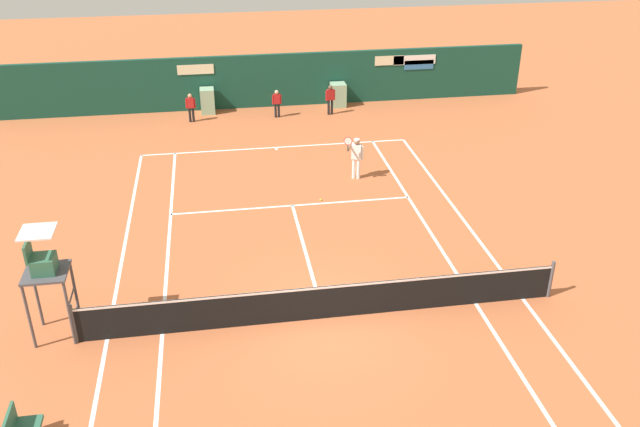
% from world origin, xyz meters
% --- Properties ---
extents(ground_plane, '(80.00, 80.00, 0.01)m').
position_xyz_m(ground_plane, '(-0.00, 0.58, 0.00)').
color(ground_plane, '#BC6038').
extents(tennis_net, '(12.10, 0.10, 1.07)m').
position_xyz_m(tennis_net, '(0.00, 0.00, 0.51)').
color(tennis_net, '#4C4C51').
rests_on(tennis_net, ground_plane).
extents(sponsor_back_wall, '(25.00, 1.02, 2.45)m').
position_xyz_m(sponsor_back_wall, '(0.05, 16.96, 1.18)').
color(sponsor_back_wall, '#144233').
rests_on(sponsor_back_wall, ground_plane).
extents(umpire_chair, '(1.00, 1.00, 2.86)m').
position_xyz_m(umpire_chair, '(-6.49, 0.40, 1.88)').
color(umpire_chair, '#47474C').
rests_on(umpire_chair, ground_plane).
extents(player_on_baseline, '(0.78, 0.62, 1.77)m').
position_xyz_m(player_on_baseline, '(2.54, 8.22, 0.92)').
color(player_on_baseline, white).
rests_on(player_on_baseline, ground_plane).
extents(ball_kid_centre_post, '(0.43, 0.18, 1.28)m').
position_xyz_m(ball_kid_centre_post, '(-3.35, 15.35, 0.74)').
color(ball_kid_centre_post, black).
rests_on(ball_kid_centre_post, ground_plane).
extents(ball_kid_right_post, '(0.45, 0.23, 1.36)m').
position_xyz_m(ball_kid_right_post, '(2.87, 15.35, 0.78)').
color(ball_kid_right_post, black).
rests_on(ball_kid_right_post, ground_plane).
extents(ball_kid_left_post, '(0.42, 0.17, 1.25)m').
position_xyz_m(ball_kid_left_post, '(0.44, 15.35, 0.72)').
color(ball_kid_left_post, black).
rests_on(ball_kid_left_post, ground_plane).
extents(tennis_ball_mid_court, '(0.07, 0.07, 0.07)m').
position_xyz_m(tennis_ball_mid_court, '(1.00, 6.62, 0.03)').
color(tennis_ball_mid_court, '#CCE033').
rests_on(tennis_ball_mid_court, ground_plane).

